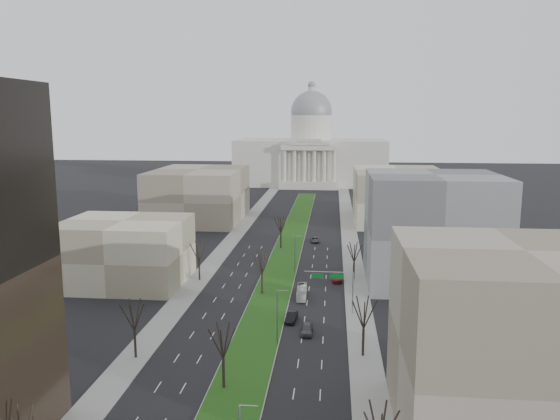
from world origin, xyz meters
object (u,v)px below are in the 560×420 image
Objects in this scene: car_grey_near at (307,329)px; box_van at (302,292)px; car_grey_far at (315,240)px; car_black at (291,317)px; car_red at (337,278)px.

car_grey_near is 18.86m from box_van.
car_grey_near reaches higher than car_grey_far.
car_grey_near is at bearing -55.46° from car_black.
car_black is 0.95× the size of car_grey_far.
car_grey_near is at bearing -85.08° from box_van.
car_grey_near is at bearing -101.68° from car_red.
car_black is 63.31m from car_grey_far.
car_red is at bearing 77.60° from car_black.
car_grey_near is 0.99× the size of car_black.
car_red is at bearing -85.75° from car_grey_far.
car_black is 0.61× the size of box_van.
car_grey_near is 0.61× the size of box_van.
car_black is (-3.02, 5.45, -0.02)m from car_grey_near.
car_grey_near is 0.95× the size of car_grey_far.
box_van reaches higher than car_grey_near.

